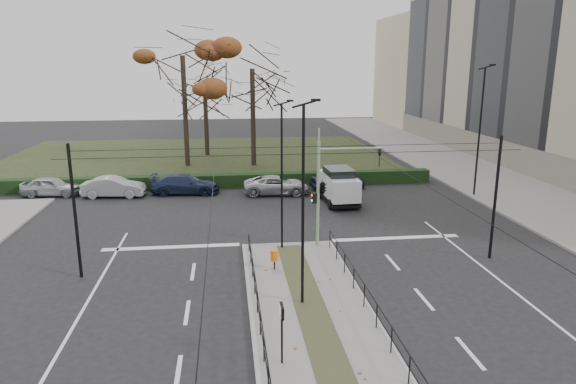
# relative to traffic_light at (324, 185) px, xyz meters

# --- Properties ---
(ground) EXTENTS (140.00, 140.00, 0.00)m
(ground) POSITION_rel_traffic_light_xyz_m (-1.81, -4.50, -3.28)
(ground) COLOR black
(ground) RESTS_ON ground
(median_island) EXTENTS (4.40, 15.00, 0.14)m
(median_island) POSITION_rel_traffic_light_xyz_m (-1.81, -7.00, -3.21)
(median_island) COLOR slate
(median_island) RESTS_ON ground
(sidewalk_east) EXTENTS (8.00, 90.00, 0.14)m
(sidewalk_east) POSITION_rel_traffic_light_xyz_m (16.19, 17.50, -3.21)
(sidewalk_east) COLOR slate
(sidewalk_east) RESTS_ON ground
(park) EXTENTS (38.00, 26.00, 0.10)m
(park) POSITION_rel_traffic_light_xyz_m (-7.81, 27.50, -3.23)
(park) COLOR black
(park) RESTS_ON ground
(hedge) EXTENTS (38.00, 1.00, 1.00)m
(hedge) POSITION_rel_traffic_light_xyz_m (-7.81, 14.10, -2.78)
(hedge) COLOR black
(hedge) RESTS_ON ground
(apartment_block) EXTENTS (13.09, 52.10, 21.64)m
(apartment_block) POSITION_rel_traffic_light_xyz_m (26.15, 19.47, 7.11)
(apartment_block) COLOR tan
(apartment_block) RESTS_ON ground
(median_railing) EXTENTS (4.14, 13.24, 0.92)m
(median_railing) POSITION_rel_traffic_light_xyz_m (-1.81, -7.10, -2.30)
(median_railing) COLOR black
(median_railing) RESTS_ON median_island
(catenary) EXTENTS (20.00, 34.00, 6.00)m
(catenary) POSITION_rel_traffic_light_xyz_m (-1.81, -2.88, 0.14)
(catenary) COLOR black
(catenary) RESTS_ON ground
(traffic_light) EXTENTS (3.67, 2.10, 5.40)m
(traffic_light) POSITION_rel_traffic_light_xyz_m (0.00, 0.00, 0.00)
(traffic_light) COLOR gray
(traffic_light) RESTS_ON median_island
(litter_bin) EXTENTS (0.36, 0.36, 0.92)m
(litter_bin) POSITION_rel_traffic_light_xyz_m (-2.83, -3.01, -2.49)
(litter_bin) COLOR black
(litter_bin) RESTS_ON median_island
(info_panel) EXTENTS (0.11, 0.51, 1.97)m
(info_panel) POSITION_rel_traffic_light_xyz_m (-3.32, -10.54, -1.60)
(info_panel) COLOR black
(info_panel) RESTS_ON median_island
(streetlamp_median_near) EXTENTS (0.66, 0.13, 7.86)m
(streetlamp_median_near) POSITION_rel_traffic_light_xyz_m (-2.05, -6.47, 0.86)
(streetlamp_median_near) COLOR black
(streetlamp_median_near) RESTS_ON median_island
(streetlamp_median_far) EXTENTS (0.62, 0.13, 7.42)m
(streetlamp_median_far) POSITION_rel_traffic_light_xyz_m (-2.16, -0.22, 0.63)
(streetlamp_median_far) COLOR black
(streetlamp_median_far) RESTS_ON median_island
(streetlamp_sidewalk) EXTENTS (0.76, 0.15, 9.07)m
(streetlamp_sidewalk) POSITION_rel_traffic_light_xyz_m (12.71, 9.04, 1.47)
(streetlamp_sidewalk) COLOR black
(streetlamp_sidewalk) RESTS_ON sidewalk_east
(parked_car_first) EXTENTS (4.20, 1.94, 1.39)m
(parked_car_first) POSITION_rel_traffic_light_xyz_m (-17.41, 12.86, -2.58)
(parked_car_first) COLOR #A7A9AF
(parked_car_first) RESTS_ON ground
(parked_car_second) EXTENTS (4.48, 1.82, 1.44)m
(parked_car_second) POSITION_rel_traffic_light_xyz_m (-12.87, 12.01, -2.56)
(parked_car_second) COLOR #A7A9AF
(parked_car_second) RESTS_ON ground
(parked_car_third) EXTENTS (5.08, 2.41, 1.43)m
(parked_car_third) POSITION_rel_traffic_light_xyz_m (-7.92, 12.38, -2.57)
(parked_car_third) COLOR #1E2846
(parked_car_third) RESTS_ON ground
(parked_car_fourth) EXTENTS (4.93, 2.50, 1.33)m
(parked_car_fourth) POSITION_rel_traffic_light_xyz_m (-1.27, 11.45, -2.61)
(parked_car_fourth) COLOR #A7A9AF
(parked_car_fourth) RESTS_ON ground
(white_van) EXTENTS (2.25, 4.60, 2.41)m
(white_van) POSITION_rel_traffic_light_xyz_m (2.65, 8.47, -2.02)
(white_van) COLOR silver
(white_van) RESTS_ON ground
(rust_tree) EXTENTS (8.50, 8.50, 12.97)m
(rust_tree) POSITION_rel_traffic_light_xyz_m (-8.44, 22.83, 6.66)
(rust_tree) COLOR black
(rust_tree) RESTS_ON park
(bare_tree_center) EXTENTS (7.08, 7.08, 9.89)m
(bare_tree_center) POSITION_rel_traffic_light_xyz_m (-6.81, 28.45, 3.71)
(bare_tree_center) COLOR black
(bare_tree_center) RESTS_ON park
(bare_tree_near) EXTENTS (7.72, 7.72, 11.61)m
(bare_tree_near) POSITION_rel_traffic_light_xyz_m (-2.34, 22.32, 4.92)
(bare_tree_near) COLOR black
(bare_tree_near) RESTS_ON park
(parked_car_fifth) EXTENTS (4.25, 2.09, 1.39)m
(parked_car_fifth) POSITION_rel_traffic_light_xyz_m (3.47, 12.47, -2.58)
(parked_car_fifth) COLOR #1E2846
(parked_car_fifth) RESTS_ON ground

